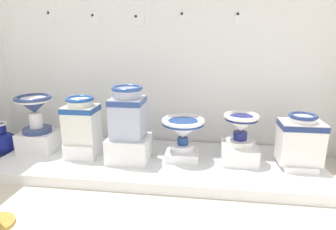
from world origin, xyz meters
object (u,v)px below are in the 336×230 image
(plinth_block_broad_patterned, at_px, (297,164))
(decorative_vase_companion, at_px, (2,143))
(antique_toilet_leftmost, at_px, (81,119))
(info_placard_fourth, at_px, (185,17))
(antique_toilet_broad_patterned, at_px, (300,138))
(info_placard_third, at_px, (139,20))
(plinth_block_slender_white, at_px, (239,153))
(antique_toilet_tall_cobalt, at_px, (34,108))
(antique_toilet_rightmost, at_px, (183,128))
(antique_toilet_pale_glazed, at_px, (128,111))
(info_placard_fifth, at_px, (242,18))
(plinth_block_tall_cobalt, at_px, (39,141))
(info_placard_second, at_px, (95,19))
(info_placard_first, at_px, (51,16))
(plinth_block_pale_glazed, at_px, (129,148))
(antique_toilet_slender_white, at_px, (241,125))
(plinth_block_rightmost, at_px, (183,154))
(plinth_block_leftmost, at_px, (84,148))

(plinth_block_broad_patterned, height_order, decorative_vase_companion, decorative_vase_companion)
(antique_toilet_leftmost, height_order, info_placard_fourth, info_placard_fourth)
(antique_toilet_broad_patterned, relative_size, decorative_vase_companion, 1.15)
(antique_toilet_leftmost, bearing_deg, info_placard_third, 48.66)
(plinth_block_slender_white, bearing_deg, antique_toilet_broad_patterned, -6.42)
(antique_toilet_tall_cobalt, relative_size, antique_toilet_rightmost, 0.92)
(antique_toilet_pale_glazed, relative_size, plinth_block_broad_patterned, 1.54)
(antique_toilet_tall_cobalt, xyz_separation_m, info_placard_fourth, (1.50, 0.50, 0.90))
(info_placard_fourth, xyz_separation_m, info_placard_fifth, (0.58, 0.00, -0.01))
(antique_toilet_tall_cobalt, distance_m, info_placard_fifth, 2.31)
(plinth_block_tall_cobalt, distance_m, info_placard_second, 1.45)
(info_placard_first, bearing_deg, plinth_block_pale_glazed, -30.42)
(antique_toilet_tall_cobalt, distance_m, antique_toilet_pale_glazed, 1.02)
(antique_toilet_slender_white, distance_m, antique_toilet_broad_patterned, 0.54)
(info_placard_fourth, bearing_deg, antique_toilet_rightmost, -86.37)
(plinth_block_slender_white, bearing_deg, info_placard_third, 155.94)
(antique_toilet_leftmost, xyz_separation_m, info_placard_fourth, (0.97, 0.55, 0.98))
(plinth_block_rightmost, xyz_separation_m, info_placard_fifth, (0.55, 0.48, 1.32))
(info_placard_fourth, bearing_deg, antique_toilet_slender_white, -39.48)
(plinth_block_leftmost, bearing_deg, info_placard_fourth, 29.48)
(plinth_block_leftmost, xyz_separation_m, info_placard_fourth, (0.97, 0.55, 1.30))
(antique_toilet_pale_glazed, bearing_deg, antique_toilet_slender_white, 5.90)
(antique_toilet_tall_cobalt, relative_size, antique_toilet_slender_white, 1.18)
(antique_toilet_leftmost, bearing_deg, info_placard_first, 132.99)
(plinth_block_tall_cobalt, relative_size, antique_toilet_rightmost, 0.86)
(plinth_block_rightmost, xyz_separation_m, info_placard_first, (-1.52, 0.48, 1.35))
(antique_toilet_tall_cobalt, xyz_separation_m, info_placard_first, (0.01, 0.50, 0.92))
(antique_toilet_pale_glazed, xyz_separation_m, antique_toilet_rightmost, (0.52, 0.10, -0.18))
(antique_toilet_broad_patterned, xyz_separation_m, info_placard_fifth, (-0.53, 0.54, 1.08))
(plinth_block_leftmost, relative_size, plinth_block_rightmost, 0.93)
(antique_toilet_leftmost, distance_m, info_placard_second, 1.11)
(plinth_block_tall_cobalt, bearing_deg, antique_toilet_rightmost, 0.52)
(antique_toilet_rightmost, bearing_deg, plinth_block_pale_glazed, -168.56)
(plinth_block_leftmost, xyz_separation_m, plinth_block_broad_patterned, (2.08, 0.01, -0.05))
(antique_toilet_broad_patterned, height_order, decorative_vase_companion, antique_toilet_broad_patterned)
(plinth_block_leftmost, xyz_separation_m, info_placard_second, (-0.00, 0.55, 1.28))
(plinth_block_tall_cobalt, xyz_separation_m, plinth_block_broad_patterned, (2.61, -0.04, -0.08))
(antique_toilet_tall_cobalt, relative_size, antique_toilet_pale_glazed, 0.78)
(plinth_block_leftmost, xyz_separation_m, plinth_block_rightmost, (1.01, 0.07, -0.03))
(antique_toilet_broad_patterned, distance_m, decorative_vase_companion, 3.04)
(info_placard_second, bearing_deg, plinth_block_slender_white, -17.03)
(antique_toilet_tall_cobalt, relative_size, plinth_block_rightmost, 1.17)
(info_placard_third, relative_size, info_placard_fifth, 0.94)
(plinth_block_broad_patterned, xyz_separation_m, info_placard_fifth, (-0.53, 0.54, 1.34))
(antique_toilet_rightmost, relative_size, plinth_block_broad_patterned, 1.31)
(plinth_block_leftmost, height_order, antique_toilet_broad_patterned, antique_toilet_broad_patterned)
(antique_toilet_pale_glazed, bearing_deg, plinth_block_pale_glazed, 0.00)
(plinth_block_tall_cobalt, relative_size, antique_toilet_leftmost, 0.80)
(plinth_block_leftmost, relative_size, antique_toilet_pale_glazed, 0.62)
(antique_toilet_broad_patterned, bearing_deg, info_placard_third, 161.42)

